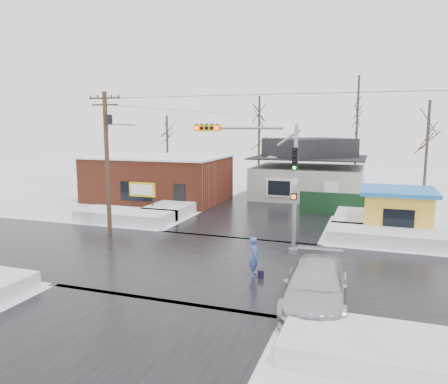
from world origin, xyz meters
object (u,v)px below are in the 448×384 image
(utility_pole, at_px, (108,155))
(car, at_px, (316,286))
(marquee_sign, at_px, (142,191))
(pedestrian, at_px, (254,257))
(traffic_signal, at_px, (266,170))
(kiosk, at_px, (397,210))

(utility_pole, xyz_separation_m, car, (13.99, -7.28, -4.27))
(marquee_sign, distance_m, pedestrian, 16.03)
(traffic_signal, bearing_deg, car, -61.70)
(utility_pole, relative_size, pedestrian, 4.85)
(traffic_signal, relative_size, kiosk, 1.52)
(pedestrian, bearing_deg, marquee_sign, 31.05)
(marquee_sign, height_order, pedestrian, marquee_sign)
(car, bearing_deg, kiosk, 72.07)
(pedestrian, distance_m, car, 4.08)
(utility_pole, bearing_deg, kiosk, 20.44)
(kiosk, relative_size, pedestrian, 2.48)
(marquee_sign, xyz_separation_m, kiosk, (18.50, 0.50, -0.46))
(utility_pole, xyz_separation_m, marquee_sign, (-1.07, 5.99, -3.19))
(utility_pole, height_order, pedestrian, utility_pole)
(traffic_signal, height_order, kiosk, traffic_signal)
(traffic_signal, relative_size, car, 1.21)
(marquee_sign, distance_m, car, 20.10)
(utility_pole, distance_m, pedestrian, 12.53)
(kiosk, bearing_deg, utility_pole, -159.56)
(traffic_signal, distance_m, pedestrian, 5.52)
(car, bearing_deg, marquee_sign, 134.71)
(pedestrian, bearing_deg, utility_pole, 49.55)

